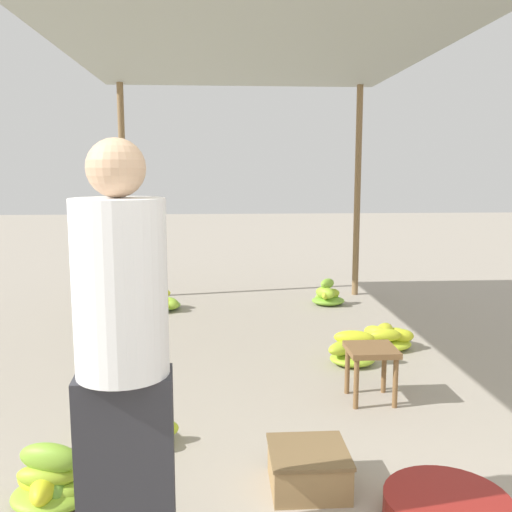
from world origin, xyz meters
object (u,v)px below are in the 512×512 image
(banana_pile_right_2, at_px, (388,338))
(crate_near, at_px, (308,468))
(basin_black, at_px, (447,512))
(banana_pile_right_0, at_px, (352,351))
(vendor_foreground, at_px, (123,351))
(banana_pile_left_1, at_px, (160,303))
(stool, at_px, (371,357))
(banana_pile_right_1, at_px, (327,295))
(banana_pile_left_0, at_px, (51,484))
(banana_pile_left_2, at_px, (128,434))

(banana_pile_right_2, bearing_deg, crate_near, -115.87)
(basin_black, bearing_deg, banana_pile_right_0, 88.02)
(vendor_foreground, bearing_deg, banana_pile_left_1, 94.03)
(vendor_foreground, height_order, banana_pile_right_0, vendor_foreground)
(banana_pile_right_0, bearing_deg, vendor_foreground, -122.74)
(banana_pile_left_1, xyz_separation_m, crate_near, (1.14, -3.85, 0.02))
(stool, distance_m, banana_pile_left_1, 3.28)
(banana_pile_left_1, distance_m, crate_near, 4.02)
(banana_pile_right_0, xyz_separation_m, crate_near, (-0.66, -1.84, -0.01))
(basin_black, bearing_deg, banana_pile_left_1, 112.21)
(basin_black, bearing_deg, vendor_foreground, -175.31)
(crate_near, bearing_deg, stool, 60.57)
(vendor_foreground, height_order, banana_pile_right_2, vendor_foreground)
(basin_black, bearing_deg, crate_near, 147.79)
(stool, xyz_separation_m, banana_pile_right_1, (0.24, 2.88, -0.20))
(banana_pile_left_1, height_order, crate_near, banana_pile_left_1)
(banana_pile_left_0, bearing_deg, banana_pile_right_1, 62.14)
(banana_pile_right_1, bearing_deg, banana_pile_left_1, -176.55)
(banana_pile_left_1, distance_m, banana_pile_right_2, 2.75)
(stool, height_order, banana_pile_left_1, stool)
(banana_pile_left_2, bearing_deg, basin_black, -30.01)
(banana_pile_left_0, xyz_separation_m, banana_pile_right_1, (2.13, 4.03, 0.01))
(banana_pile_left_2, xyz_separation_m, crate_near, (1.00, -0.55, 0.04))
(banana_pile_left_0, relative_size, banana_pile_left_1, 0.76)
(banana_pile_left_1, height_order, banana_pile_left_2, banana_pile_left_1)
(vendor_foreground, xyz_separation_m, banana_pile_left_0, (-0.44, 0.42, -0.80))
(stool, xyz_separation_m, banana_pile_left_0, (-1.89, -1.15, -0.21))
(banana_pile_left_2, xyz_separation_m, banana_pile_right_1, (1.86, 3.42, 0.06))
(stool, relative_size, banana_pile_right_0, 0.87)
(banana_pile_right_2, relative_size, crate_near, 1.17)
(banana_pile_right_1, distance_m, banana_pile_right_2, 1.73)
(vendor_foreground, height_order, crate_near, vendor_foreground)
(stool, xyz_separation_m, banana_pile_left_1, (-1.75, 2.76, -0.23))
(banana_pile_left_2, bearing_deg, banana_pile_right_2, 39.21)
(banana_pile_right_1, bearing_deg, banana_pile_left_0, -117.86)
(banana_pile_right_0, distance_m, banana_pile_right_2, 0.60)
(banana_pile_right_0, height_order, crate_near, banana_pile_right_0)
(basin_black, distance_m, banana_pile_left_1, 4.56)
(vendor_foreground, relative_size, basin_black, 3.02)
(stool, bearing_deg, banana_pile_right_2, 67.66)
(banana_pile_left_2, distance_m, banana_pile_right_2, 2.70)
(basin_black, distance_m, banana_pile_right_0, 2.21)
(banana_pile_right_1, bearing_deg, basin_black, -93.61)
(banana_pile_left_0, relative_size, banana_pile_right_0, 0.96)
(banana_pile_left_2, height_order, crate_near, crate_near)
(banana_pile_right_1, bearing_deg, vendor_foreground, -110.79)
(banana_pile_left_0, relative_size, banana_pile_right_2, 0.92)
(stool, height_order, banana_pile_right_2, stool)
(banana_pile_right_1, bearing_deg, banana_pile_right_2, -82.11)
(basin_black, xyz_separation_m, banana_pile_left_2, (-1.58, 0.91, -0.01))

